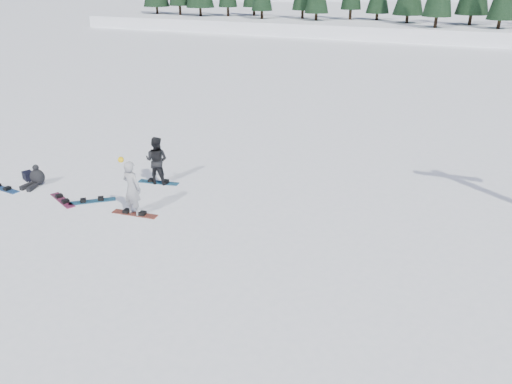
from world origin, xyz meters
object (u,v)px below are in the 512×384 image
snowboarder_woman (132,188)px  snowboard_loose_a (92,201)px  snowboard_loose_c (3,188)px  snowboard_loose_b (62,200)px  seated_rider (36,178)px  gear_bag (28,176)px  snowboarder_man (157,160)px

snowboarder_woman → snowboard_loose_a: 2.08m
snowboard_loose_c → snowboard_loose_b: bearing=8.0°
seated_rider → snowboard_loose_b: seated_rider is taller
seated_rider → snowboard_loose_a: seated_rider is taller
snowboarder_woman → snowboard_loose_a: bearing=1.3°
gear_bag → snowboard_loose_a: (3.46, -0.54, -0.14)m
gear_bag → snowboard_loose_c: 1.04m
seated_rider → snowboarder_woman: bearing=-13.5°
snowboard_loose_a → gear_bag: bearing=130.3°
seated_rider → snowboard_loose_b: size_ratio=0.62×
snowboard_loose_c → snowboard_loose_a: (3.61, 0.48, 0.00)m
seated_rider → snowboard_loose_c: 1.19m
snowboard_loose_c → snowboarder_woman: bearing=8.3°
gear_bag → snowboard_loose_a: bearing=-8.8°
snowboarder_man → snowboard_loose_a: (-1.05, -2.28, -0.85)m
seated_rider → snowboard_loose_c: bearing=-145.5°
snowboarder_man → snowboard_loose_b: 3.42m
snowboarder_woman → snowboard_loose_b: (-2.83, -0.16, -0.88)m
snowboarder_woman → snowboard_loose_c: size_ratio=1.28×
snowboarder_man → gear_bag: 4.89m
snowboarder_woman → snowboarder_man: bearing=-64.5°
gear_bag → snowboard_loose_b: bearing=-19.6°
snowboard_loose_b → snowboard_loose_c: 2.66m
snowboard_loose_b → snowboard_loose_a: 1.02m
snowboarder_man → gear_bag: (-4.51, -1.75, -0.72)m
snowboard_loose_b → snowboard_loose_c: bearing=-152.6°
snowboarder_man → snowboard_loose_a: 2.65m
snowboarder_woman → snowboard_loose_a: snowboarder_woman is taller
seated_rider → gear_bag: size_ratio=2.08×
snowboard_loose_b → snowboard_loose_a: bearing=44.8°
snowboarder_woman → snowboard_loose_a: size_ratio=1.28×
snowboard_loose_a → snowboarder_woman: bearing=-46.7°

